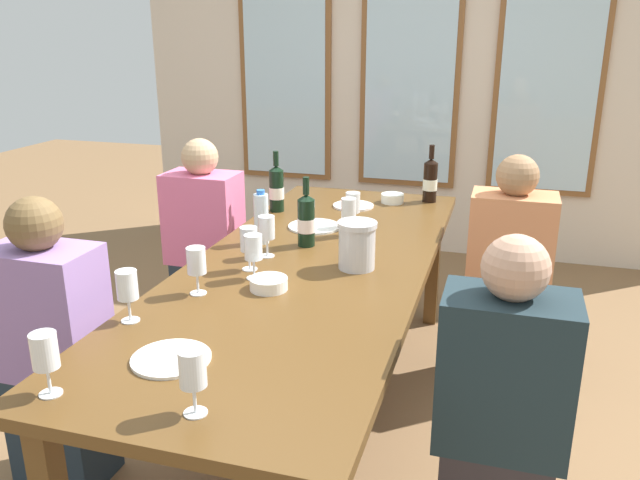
{
  "coord_description": "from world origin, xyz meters",
  "views": [
    {
      "loc": [
        0.73,
        -2.32,
        1.65
      ],
      "look_at": [
        0.0,
        0.15,
        0.79
      ],
      "focal_mm": 36.05,
      "sensor_mm": 36.0,
      "label": 1
    }
  ],
  "objects_px": {
    "seated_person_3": "(507,277)",
    "wine_glass_5": "(253,248)",
    "wine_glass_3": "(353,203)",
    "seated_person_0": "(53,353)",
    "wine_bottle_0": "(430,180)",
    "tasting_bowl_1": "(392,198)",
    "metal_pitcher": "(357,245)",
    "wine_bottle_1": "(306,220)",
    "wine_glass_6": "(127,288)",
    "seated_person_2": "(205,247)",
    "seated_person_1": "(500,421)",
    "white_plate_0": "(171,358)",
    "tasting_bowl_0": "(269,284)",
    "wine_glass_7": "(349,210)",
    "wine_glass_4": "(249,240)",
    "wine_glass_8": "(267,229)",
    "white_plate_1": "(314,226)",
    "wine_glass_1": "(196,263)",
    "dining_table": "(310,278)",
    "white_plate_2": "(353,206)",
    "water_bottle": "(261,218)",
    "wine_glass_2": "(193,371)",
    "wine_bottle_2": "(277,188)",
    "wine_glass_0": "(45,352)"
  },
  "relations": [
    {
      "from": "seated_person_3",
      "to": "wine_glass_5",
      "type": "bearing_deg",
      "value": -137.66
    },
    {
      "from": "wine_glass_3",
      "to": "seated_person_0",
      "type": "relative_size",
      "value": 0.16
    },
    {
      "from": "wine_bottle_0",
      "to": "tasting_bowl_1",
      "type": "xyz_separation_m",
      "value": [
        -0.19,
        -0.08,
        -0.09
      ]
    },
    {
      "from": "metal_pitcher",
      "to": "tasting_bowl_1",
      "type": "distance_m",
      "value": 1.03
    },
    {
      "from": "wine_bottle_1",
      "to": "wine_glass_6",
      "type": "height_order",
      "value": "wine_bottle_1"
    },
    {
      "from": "seated_person_2",
      "to": "seated_person_3",
      "type": "height_order",
      "value": "same"
    },
    {
      "from": "metal_pitcher",
      "to": "seated_person_1",
      "type": "bearing_deg",
      "value": -44.79
    },
    {
      "from": "white_plate_0",
      "to": "seated_person_2",
      "type": "bearing_deg",
      "value": 113.23
    },
    {
      "from": "tasting_bowl_0",
      "to": "wine_glass_7",
      "type": "relative_size",
      "value": 0.79
    },
    {
      "from": "wine_glass_4",
      "to": "metal_pitcher",
      "type": "bearing_deg",
      "value": 18.68
    },
    {
      "from": "seated_person_3",
      "to": "tasting_bowl_1",
      "type": "bearing_deg",
      "value": 147.65
    },
    {
      "from": "wine_glass_3",
      "to": "wine_glass_8",
      "type": "xyz_separation_m",
      "value": [
        -0.25,
        -0.48,
        -0.0
      ]
    },
    {
      "from": "white_plate_1",
      "to": "wine_bottle_0",
      "type": "distance_m",
      "value": 0.79
    },
    {
      "from": "seated_person_0",
      "to": "wine_glass_5",
      "type": "bearing_deg",
      "value": 31.7
    },
    {
      "from": "tasting_bowl_1",
      "to": "seated_person_0",
      "type": "relative_size",
      "value": 0.11
    },
    {
      "from": "white_plate_1",
      "to": "wine_glass_1",
      "type": "relative_size",
      "value": 1.43
    },
    {
      "from": "dining_table",
      "to": "white_plate_0",
      "type": "xyz_separation_m",
      "value": [
        -0.14,
        -0.87,
        0.07
      ]
    },
    {
      "from": "white_plate_2",
      "to": "wine_glass_5",
      "type": "bearing_deg",
      "value": -95.99
    },
    {
      "from": "water_bottle",
      "to": "seated_person_3",
      "type": "distance_m",
      "value": 1.19
    },
    {
      "from": "wine_glass_7",
      "to": "wine_glass_5",
      "type": "bearing_deg",
      "value": -108.85
    },
    {
      "from": "wine_bottle_0",
      "to": "wine_glass_2",
      "type": "height_order",
      "value": "wine_bottle_0"
    },
    {
      "from": "tasting_bowl_1",
      "to": "wine_glass_6",
      "type": "xyz_separation_m",
      "value": [
        -0.54,
        -1.71,
        0.09
      ]
    },
    {
      "from": "wine_glass_2",
      "to": "seated_person_1",
      "type": "bearing_deg",
      "value": 35.11
    },
    {
      "from": "white_plate_0",
      "to": "water_bottle",
      "type": "relative_size",
      "value": 0.95
    },
    {
      "from": "dining_table",
      "to": "wine_glass_7",
      "type": "relative_size",
      "value": 14.36
    },
    {
      "from": "wine_bottle_0",
      "to": "wine_bottle_2",
      "type": "distance_m",
      "value": 0.84
    },
    {
      "from": "wine_glass_3",
      "to": "wine_glass_6",
      "type": "height_order",
      "value": "same"
    },
    {
      "from": "wine_bottle_2",
      "to": "wine_glass_7",
      "type": "relative_size",
      "value": 1.8
    },
    {
      "from": "white_plate_0",
      "to": "tasting_bowl_1",
      "type": "distance_m",
      "value": 1.92
    },
    {
      "from": "wine_glass_2",
      "to": "seated_person_0",
      "type": "bearing_deg",
      "value": 149.66
    },
    {
      "from": "wine_glass_3",
      "to": "wine_glass_4",
      "type": "distance_m",
      "value": 0.69
    },
    {
      "from": "wine_bottle_1",
      "to": "tasting_bowl_0",
      "type": "xyz_separation_m",
      "value": [
        0.02,
        -0.51,
        -0.09
      ]
    },
    {
      "from": "white_plate_2",
      "to": "wine_glass_0",
      "type": "bearing_deg",
      "value": -98.98
    },
    {
      "from": "wine_bottle_0",
      "to": "seated_person_3",
      "type": "xyz_separation_m",
      "value": [
        0.44,
        -0.48,
        -0.33
      ]
    },
    {
      "from": "wine_bottle_2",
      "to": "seated_person_2",
      "type": "height_order",
      "value": "seated_person_2"
    },
    {
      "from": "dining_table",
      "to": "seated_person_2",
      "type": "relative_size",
      "value": 2.25
    },
    {
      "from": "tasting_bowl_1",
      "to": "wine_glass_4",
      "type": "bearing_deg",
      "value": -106.89
    },
    {
      "from": "wine_glass_1",
      "to": "seated_person_2",
      "type": "xyz_separation_m",
      "value": [
        -0.49,
        1.03,
        -0.33
      ]
    },
    {
      "from": "white_plate_2",
      "to": "wine_glass_7",
      "type": "xyz_separation_m",
      "value": [
        0.1,
        -0.49,
        0.12
      ]
    },
    {
      "from": "tasting_bowl_1",
      "to": "wine_glass_5",
      "type": "xyz_separation_m",
      "value": [
        -0.3,
        -1.25,
        0.1
      ]
    },
    {
      "from": "white_plate_1",
      "to": "wine_glass_8",
      "type": "xyz_separation_m",
      "value": [
        -0.07,
        -0.44,
        0.11
      ]
    },
    {
      "from": "seated_person_1",
      "to": "metal_pitcher",
      "type": "bearing_deg",
      "value": 135.21
    },
    {
      "from": "wine_glass_5",
      "to": "wine_glass_7",
      "type": "distance_m",
      "value": 0.65
    },
    {
      "from": "wine_bottle_2",
      "to": "wine_glass_3",
      "type": "bearing_deg",
      "value": -22.32
    },
    {
      "from": "white_plate_2",
      "to": "wine_bottle_2",
      "type": "height_order",
      "value": "wine_bottle_2"
    },
    {
      "from": "wine_bottle_2",
      "to": "seated_person_2",
      "type": "distance_m",
      "value": 0.52
    },
    {
      "from": "seated_person_0",
      "to": "water_bottle",
      "type": "bearing_deg",
      "value": 57.76
    },
    {
      "from": "dining_table",
      "to": "seated_person_1",
      "type": "distance_m",
      "value": 0.98
    },
    {
      "from": "wine_glass_1",
      "to": "wine_glass_8",
      "type": "height_order",
      "value": "same"
    },
    {
      "from": "white_plate_1",
      "to": "tasting_bowl_0",
      "type": "bearing_deg",
      "value": -85.3
    }
  ]
}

